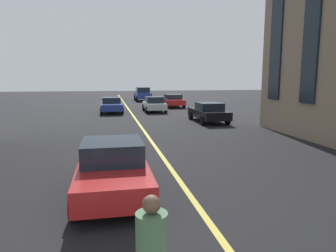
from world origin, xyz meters
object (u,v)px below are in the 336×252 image
at_px(car_red_parked_a, 173,100).
at_px(car_silver_near, 154,104).
at_px(car_black_mid, 208,112).
at_px(car_blue_parked_b, 143,94).
at_px(car_blue_trailing, 112,105).
at_px(car_red_oncoming, 113,168).

distance_m(car_red_parked_a, car_silver_near, 5.21).
distance_m(car_silver_near, car_black_mid, 7.83).
xyz_separation_m(car_blue_parked_b, car_blue_trailing, (-14.24, 4.44, -0.27)).
distance_m(car_red_oncoming, car_black_mid, 14.17).
distance_m(car_blue_trailing, car_black_mid, 9.87).
height_order(car_silver_near, car_red_oncoming, same).
distance_m(car_red_parked_a, car_blue_trailing, 7.96).
xyz_separation_m(car_blue_parked_b, car_red_parked_a, (-9.80, -2.17, -0.27)).
relative_size(car_blue_parked_b, car_black_mid, 1.07).
bearing_deg(car_blue_trailing, car_silver_near, -90.07).
bearing_deg(car_blue_trailing, car_blue_parked_b, -17.32).
height_order(car_blue_trailing, car_silver_near, car_silver_near).
height_order(car_red_parked_a, car_silver_near, car_silver_near).
height_order(car_blue_parked_b, car_red_parked_a, car_blue_parked_b).
distance_m(car_blue_parked_b, car_red_parked_a, 10.04).
bearing_deg(car_red_parked_a, car_blue_parked_b, 12.46).
bearing_deg(car_blue_parked_b, car_red_parked_a, -167.54).
bearing_deg(car_red_parked_a, car_blue_trailing, 123.88).
bearing_deg(car_red_oncoming, car_black_mid, -28.84).
xyz_separation_m(car_blue_trailing, car_silver_near, (-0.00, -3.88, -0.00)).
bearing_deg(car_black_mid, car_red_parked_a, 0.00).
xyz_separation_m(car_silver_near, car_black_mid, (-7.34, -2.73, 0.00)).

